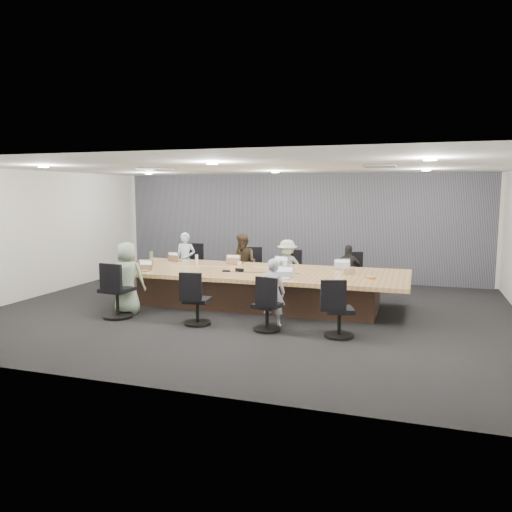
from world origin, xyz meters
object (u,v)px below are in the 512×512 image
(person_0, at_px, (186,260))
(chair_6, at_px, (267,310))
(chair_0, at_px, (192,268))
(person_3, at_px, (347,271))
(stapler, at_px, (240,270))
(canvas_bag, at_px, (349,271))
(chair_4, at_px, (117,294))
(bottle_green_left, at_px, (151,257))
(chair_1, at_px, (248,272))
(chair_3, at_px, (349,279))
(person_2, at_px, (287,267))
(person_6, at_px, (273,292))
(laptop_6, at_px, (281,278))
(chair_5, at_px, (197,304))
(laptop_0, at_px, (175,260))
(laptop_3, at_px, (344,268))
(chair_2, at_px, (291,276))
(bottle_clear, at_px, (197,260))
(laptop_1, at_px, (235,263))
(laptop_2, at_px, (281,265))
(mug_brown, at_px, (138,263))
(person_1, at_px, (244,263))
(laptop_4, at_px, (142,271))
(conference_table, at_px, (258,287))
(bottle_green_right, at_px, (281,268))
(person_4, at_px, (127,278))
(snack_packet, at_px, (370,278))
(chair_7, at_px, (339,315))

(person_0, bearing_deg, chair_6, -53.55)
(chair_0, height_order, person_3, person_3)
(stapler, xyz_separation_m, canvas_bag, (2.14, 0.32, 0.03))
(chair_4, distance_m, bottle_green_left, 2.02)
(chair_1, distance_m, chair_3, 2.42)
(person_2, relative_size, person_6, 1.05)
(laptop_6, bearing_deg, chair_5, -154.03)
(person_0, relative_size, laptop_0, 4.60)
(laptop_3, distance_m, canvas_bag, 0.75)
(chair_2, distance_m, bottle_clear, 2.30)
(laptop_0, bearing_deg, laptop_1, -165.69)
(chair_5, bearing_deg, laptop_2, 65.41)
(mug_brown, bearing_deg, stapler, -0.61)
(person_2, bearing_deg, person_1, 168.29)
(laptop_4, distance_m, bottle_green_left, 1.11)
(chair_6, xyz_separation_m, stapler, (-1.02, 1.46, 0.41))
(laptop_3, bearing_deg, conference_table, 17.47)
(person_1, distance_m, bottle_green_right, 2.25)
(person_6, xyz_separation_m, mug_brown, (-3.36, 1.13, 0.20))
(laptop_2, xyz_separation_m, bottle_green_left, (-2.86, -0.57, 0.12))
(chair_0, xyz_separation_m, laptop_0, (0.00, -0.90, 0.32))
(person_6, relative_size, bottle_clear, 5.27)
(person_6, bearing_deg, stapler, -51.79)
(chair_0, bearing_deg, person_1, 170.45)
(chair_6, bearing_deg, laptop_6, 103.35)
(chair_6, relative_size, laptop_4, 2.44)
(person_2, xyz_separation_m, canvas_bag, (1.55, -1.27, 0.18))
(person_6, height_order, bottle_clear, person_6)
(person_3, relative_size, person_4, 0.86)
(chair_1, distance_m, snack_packet, 3.66)
(chair_1, distance_m, person_3, 2.46)
(chair_3, relative_size, chair_7, 0.99)
(laptop_4, bearing_deg, laptop_0, 88.45)
(bottle_green_left, bearing_deg, chair_1, 39.16)
(bottle_clear, height_order, mug_brown, bottle_clear)
(laptop_2, bearing_deg, chair_2, -75.03)
(laptop_4, xyz_separation_m, person_6, (2.92, -0.55, -0.15))
(chair_4, height_order, laptop_1, chair_4)
(chair_5, relative_size, person_2, 0.59)
(chair_3, height_order, chair_6, chair_3)
(chair_1, relative_size, chair_7, 1.06)
(person_4, xyz_separation_m, canvas_bag, (4.03, 1.43, 0.11))
(chair_1, distance_m, laptop_1, 0.97)
(conference_table, xyz_separation_m, bottle_clear, (-1.52, 0.35, 0.45))
(person_6, bearing_deg, person_0, -46.42)
(chair_1, height_order, chair_4, chair_4)
(person_1, relative_size, mug_brown, 11.94)
(chair_4, bearing_deg, laptop_0, 98.01)
(person_0, bearing_deg, chair_4, -96.56)
(bottle_green_left, bearing_deg, chair_0, 78.50)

